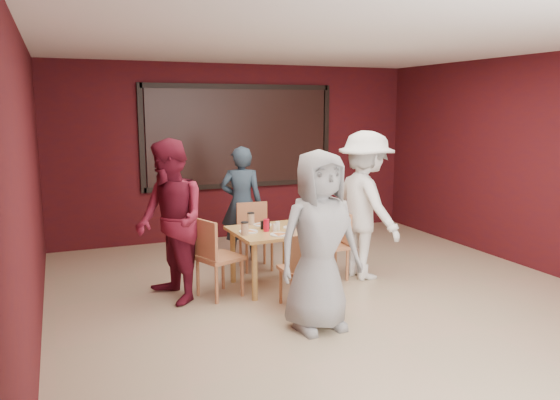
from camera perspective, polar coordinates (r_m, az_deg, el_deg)
name	(u,v)px	position (r m, az deg, el deg)	size (l,w,h in m)	color
floor	(341,305)	(6.08, 6.36, -10.83)	(7.00, 7.00, 0.00)	tan
window_blinds	(240,136)	(8.88, -4.20, 6.64)	(3.00, 0.02, 1.50)	black
dining_table	(271,237)	(6.45, -0.97, -3.84)	(0.92, 0.92, 0.85)	tan
chair_front	(303,266)	(5.79, 2.44, -6.90)	(0.41, 0.41, 0.84)	#BA7548
chair_back	(254,232)	(7.26, -2.70, -3.32)	(0.45, 0.45, 0.87)	#BA7548
chair_left	(214,253)	(6.15, -6.93, -5.55)	(0.57, 0.57, 0.91)	#BA7548
chair_right	(335,241)	(6.85, 5.78, -4.28)	(0.42, 0.42, 0.84)	#BA7548
diner_front	(319,241)	(5.21, 4.11, -4.29)	(0.85, 0.55, 1.74)	gray
diner_back	(241,204)	(7.59, -4.05, -0.38)	(0.58, 0.38, 1.60)	#2A3B4B
diner_left	(170,222)	(6.04, -11.39, -2.23)	(0.87, 0.68, 1.80)	maroon
diner_right	(365,205)	(6.85, 8.87, -0.56)	(1.19, 0.68, 1.84)	white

